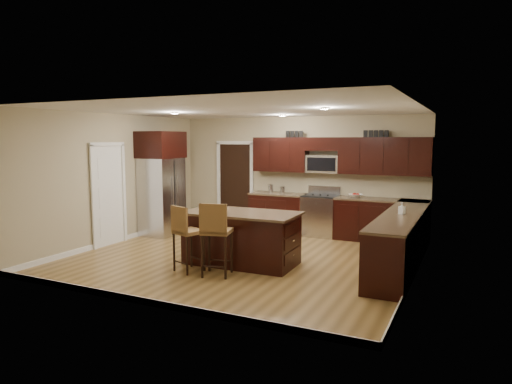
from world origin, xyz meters
The scene contains 22 objects.
floor centered at (0.00, 0.00, 0.00)m, with size 6.00×6.00×0.00m, color olive.
ceiling centered at (0.00, 0.00, 2.70)m, with size 6.00×6.00×0.00m, color silver.
wall_back centered at (0.00, 2.75, 1.35)m, with size 6.00×6.00×0.00m, color tan.
wall_left centered at (-3.00, 0.00, 1.35)m, with size 5.50×5.50×0.00m, color tan.
wall_right centered at (3.00, 0.00, 1.35)m, with size 5.50×5.50×0.00m, color tan.
base_cabinets centered at (1.90, 1.45, 0.46)m, with size 4.02×3.96×0.92m.
upper_cabinets centered at (1.04, 2.58, 1.84)m, with size 4.00×0.33×0.80m.
range centered at (0.68, 2.45, 0.47)m, with size 0.76×0.64×1.11m.
microwave centered at (0.68, 2.60, 1.62)m, with size 0.76×0.31×0.40m, color silver.
doorway centered at (-1.65, 2.73, 1.03)m, with size 0.85×0.03×2.06m, color black.
pantry_door centered at (-2.98, -0.30, 1.02)m, with size 0.03×0.80×2.04m, color white.
letter_decor centered at (0.90, 2.58, 2.29)m, with size 2.20×0.03×0.15m, color black, non-canonical shape.
island centered at (0.15, -0.39, 0.43)m, with size 2.02×1.10×0.92m.
stool_left centered at (-0.45, -1.24, 0.69)m, with size 0.52×0.52×1.10m.
stool_mid centered at (0.13, -1.24, 0.74)m, with size 0.54×0.54×1.19m.
refrigerator centered at (-2.62, 1.00, 1.21)m, with size 0.79×0.94×2.35m.
floor_mat centered at (-0.09, 1.81, 0.01)m, with size 0.87×0.58×0.01m, color brown.
fruit_bowl centered at (1.47, 2.45, 0.96)m, with size 0.31×0.31×0.07m, color silver.
soap_bottle centered at (2.70, 0.58, 1.02)m, with size 0.09×0.09×0.20m, color #B2B2B2.
canister_tall centered at (-0.54, 2.45, 1.02)m, with size 0.12×0.12×0.20m, color silver.
canister_short centered at (-0.24, 2.45, 1.00)m, with size 0.11×0.11×0.16m, color silver.
island_jar centered at (-0.35, -0.39, 0.97)m, with size 0.10×0.10×0.10m, color white.
Camera 1 is at (3.77, -7.35, 2.19)m, focal length 32.00 mm.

